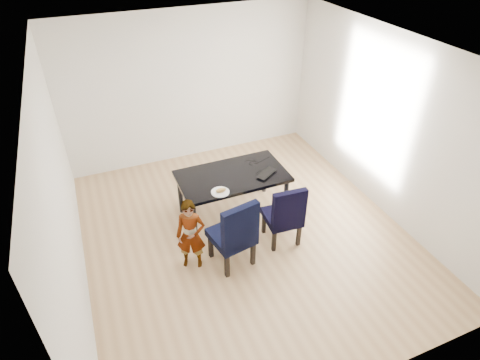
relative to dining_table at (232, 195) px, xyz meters
name	(u,v)px	position (x,y,z in m)	size (l,w,h in m)	color
floor	(245,234)	(0.00, -0.50, -0.38)	(4.50, 5.00, 0.01)	tan
ceiling	(247,51)	(0.00, -0.50, 2.33)	(4.50, 5.00, 0.01)	white
wall_back	(190,88)	(0.00, 2.00, 0.98)	(4.50, 0.01, 2.70)	silver
wall_front	(367,305)	(0.00, -3.00, 0.98)	(4.50, 0.01, 2.70)	silver
wall_left	(60,197)	(-2.25, -0.50, 0.98)	(0.01, 5.00, 2.70)	beige
wall_right	(387,126)	(2.25, -0.50, 0.98)	(0.01, 5.00, 2.70)	white
dining_table	(232,195)	(0.00, 0.00, 0.00)	(1.60, 0.90, 0.75)	black
chair_left	(231,231)	(-0.37, -0.91, 0.16)	(0.51, 0.53, 1.07)	black
chair_right	(282,212)	(0.44, -0.78, 0.12)	(0.47, 0.49, 0.99)	black
child	(191,235)	(-0.88, -0.77, 0.15)	(0.38, 0.25, 1.05)	#FF5515
plate	(220,192)	(-0.31, -0.34, 0.38)	(0.25, 0.25, 0.01)	silver
sandwich	(221,190)	(-0.30, -0.35, 0.42)	(0.15, 0.07, 0.06)	#AD813D
laptop	(264,172)	(0.44, -0.14, 0.39)	(0.36, 0.23, 0.03)	black
cable_tangle	(254,163)	(0.43, 0.18, 0.38)	(0.15, 0.15, 0.01)	black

